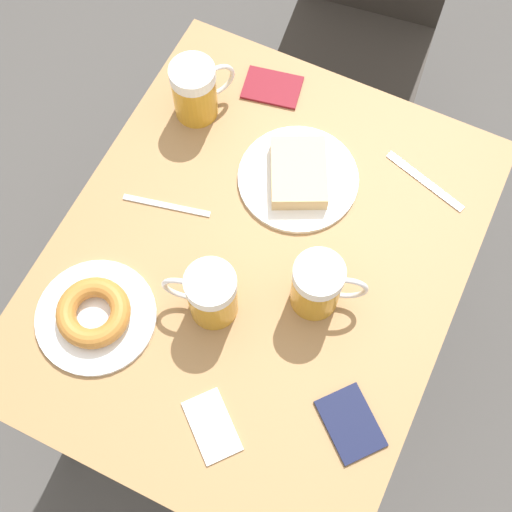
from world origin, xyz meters
TOP-DOWN VIEW (x-y plane):
  - ground_plane at (0.00, 0.00)m, footprint 8.00×8.00m
  - table at (0.00, 0.00)m, footprint 0.79×0.98m
  - chair at (-0.09, 0.87)m, footprint 0.45×0.45m
  - plate_with_cake at (0.00, 0.20)m, footprint 0.25×0.25m
  - plate_with_donut at (-0.23, -0.24)m, footprint 0.23×0.23m
  - beer_mug_left at (0.14, -0.02)m, footprint 0.14×0.10m
  - beer_mug_center at (-0.03, -0.13)m, footprint 0.14×0.10m
  - beer_mug_right at (-0.27, 0.27)m, footprint 0.11×0.13m
  - napkin_folded at (0.07, -0.33)m, footprint 0.14×0.13m
  - fork at (-0.22, 0.03)m, footprint 0.18×0.05m
  - knife at (0.24, 0.31)m, footprint 0.19×0.07m
  - passport_near_edge at (0.30, -0.22)m, footprint 0.15×0.15m
  - passport_far_edge at (-0.15, 0.39)m, footprint 0.14×0.11m

SIDE VIEW (x-z plane):
  - ground_plane at x=0.00m, z-range 0.00..0.00m
  - chair at x=-0.09m, z-range 0.09..0.98m
  - table at x=0.00m, z-range 0.31..1.05m
  - knife at x=0.24m, z-range 0.74..0.75m
  - fork at x=-0.22m, z-range 0.74..0.75m
  - napkin_folded at x=0.07m, z-range 0.74..0.75m
  - passport_near_edge at x=0.30m, z-range 0.74..0.75m
  - passport_far_edge at x=-0.15m, z-range 0.74..0.75m
  - plate_with_cake at x=0.00m, z-range 0.74..0.78m
  - plate_with_donut at x=-0.23m, z-range 0.74..0.79m
  - beer_mug_left at x=0.14m, z-range 0.74..0.89m
  - beer_mug_center at x=-0.03m, z-range 0.74..0.89m
  - beer_mug_right at x=-0.27m, z-range 0.74..0.89m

